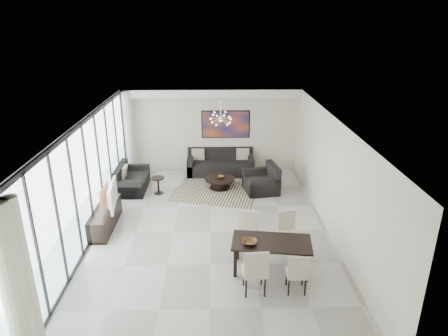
{
  "coord_description": "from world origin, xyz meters",
  "views": [
    {
      "loc": [
        0.12,
        -8.95,
        5.17
      ],
      "look_at": [
        0.37,
        1.29,
        1.25
      ],
      "focal_mm": 32.0,
      "sensor_mm": 36.0,
      "label": 1
    }
  ],
  "objects_px": {
    "sofa_main": "(221,165)",
    "tv_console": "(104,218)",
    "dining_table": "(272,245)",
    "coffee_table": "(220,182)",
    "television": "(109,196)"
  },
  "relations": [
    {
      "from": "coffee_table",
      "to": "television",
      "type": "distance_m",
      "value": 3.81
    },
    {
      "from": "television",
      "to": "dining_table",
      "type": "height_order",
      "value": "television"
    },
    {
      "from": "tv_console",
      "to": "dining_table",
      "type": "height_order",
      "value": "dining_table"
    },
    {
      "from": "coffee_table",
      "to": "dining_table",
      "type": "relative_size",
      "value": 0.55
    },
    {
      "from": "coffee_table",
      "to": "dining_table",
      "type": "xyz_separation_m",
      "value": [
        1.04,
        -4.43,
        0.42
      ]
    },
    {
      "from": "sofa_main",
      "to": "dining_table",
      "type": "distance_m",
      "value": 5.82
    },
    {
      "from": "tv_console",
      "to": "dining_table",
      "type": "distance_m",
      "value": 4.52
    },
    {
      "from": "sofa_main",
      "to": "tv_console",
      "type": "relative_size",
      "value": 1.29
    },
    {
      "from": "television",
      "to": "dining_table",
      "type": "xyz_separation_m",
      "value": [
        3.9,
        -2.01,
        -0.27
      ]
    },
    {
      "from": "coffee_table",
      "to": "dining_table",
      "type": "distance_m",
      "value": 4.57
    },
    {
      "from": "television",
      "to": "dining_table",
      "type": "bearing_deg",
      "value": -124.43
    },
    {
      "from": "coffee_table",
      "to": "tv_console",
      "type": "relative_size",
      "value": 0.54
    },
    {
      "from": "sofa_main",
      "to": "tv_console",
      "type": "height_order",
      "value": "sofa_main"
    },
    {
      "from": "coffee_table",
      "to": "sofa_main",
      "type": "height_order",
      "value": "sofa_main"
    },
    {
      "from": "coffee_table",
      "to": "sofa_main",
      "type": "xyz_separation_m",
      "value": [
        0.05,
        1.3,
        0.09
      ]
    }
  ]
}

